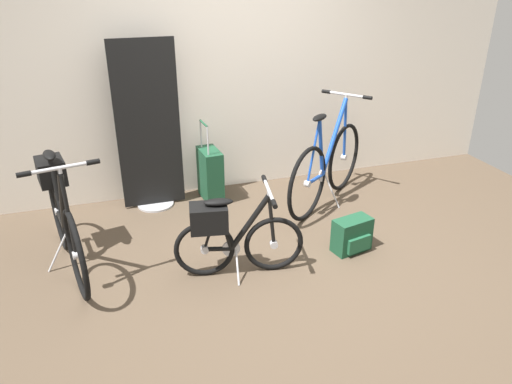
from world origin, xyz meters
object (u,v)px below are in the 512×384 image
folding_bike_foreground (229,234)px  rolling_suitcase (210,174)px  floor_banner_stand (149,136)px  display_bike_left (327,166)px  backpack_on_floor (352,235)px  display_bike_right (62,215)px

folding_bike_foreground → rolling_suitcase: rolling_suitcase is taller
floor_banner_stand → display_bike_left: floor_banner_stand is taller
folding_bike_foreground → display_bike_left: (1.25, 0.93, 0.04)m
backpack_on_floor → floor_banner_stand: bearing=137.0°
floor_banner_stand → folding_bike_foreground: bearing=-73.7°
folding_bike_foreground → rolling_suitcase: (0.16, 1.35, -0.07)m
rolling_suitcase → backpack_on_floor: size_ratio=2.35×
folding_bike_foreground → rolling_suitcase: size_ratio=1.21×
display_bike_right → folding_bike_foreground: bearing=-23.5°
display_bike_right → backpack_on_floor: bearing=-12.6°
display_bike_left → backpack_on_floor: 0.96m
floor_banner_stand → folding_bike_foreground: size_ratio=1.63×
floor_banner_stand → rolling_suitcase: size_ratio=1.97×
display_bike_left → rolling_suitcase: (-1.09, 0.42, -0.12)m
floor_banner_stand → backpack_on_floor: (1.48, -1.38, -0.59)m
folding_bike_foreground → display_bike_right: 1.31m
floor_banner_stand → folding_bike_foreground: (0.41, -1.39, -0.38)m
display_bike_right → backpack_on_floor: (2.27, -0.51, -0.31)m
folding_bike_foreground → backpack_on_floor: folding_bike_foreground is taller
display_bike_left → rolling_suitcase: display_bike_left is taller
folding_bike_foreground → display_bike_left: display_bike_left is taller
floor_banner_stand → backpack_on_floor: size_ratio=4.64×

